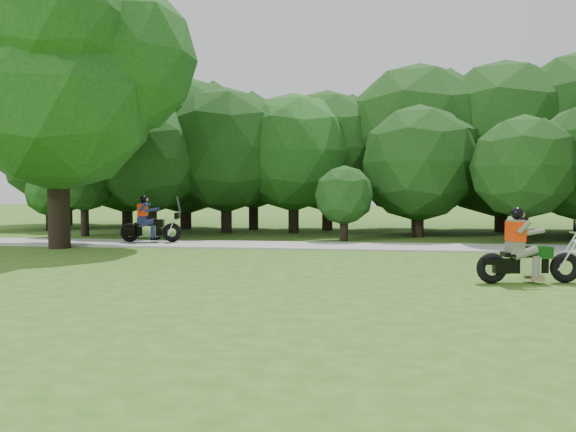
{
  "coord_description": "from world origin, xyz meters",
  "views": [
    {
      "loc": [
        -0.85,
        -10.48,
        1.99
      ],
      "look_at": [
        -2.68,
        3.71,
        1.24
      ],
      "focal_mm": 35.0,
      "sensor_mm": 36.0,
      "label": 1
    }
  ],
  "objects": [
    {
      "name": "tree_line",
      "position": [
        1.27,
        14.5,
        3.67
      ],
      "size": [
        39.92,
        11.71,
        7.8
      ],
      "color": "black",
      "rests_on": "ground"
    },
    {
      "name": "chopper_motorcycle",
      "position": [
        2.49,
        1.5,
        0.58
      ],
      "size": [
        2.19,
        0.77,
        1.57
      ],
      "rotation": [
        0.0,
        0.0,
        0.18
      ],
      "color": "black",
      "rests_on": "ground"
    },
    {
      "name": "walkway",
      "position": [
        0.0,
        8.0,
        0.03
      ],
      "size": [
        60.0,
        2.2,
        0.06
      ],
      "primitive_type": "cube",
      "color": "#9B9B96",
      "rests_on": "ground"
    },
    {
      "name": "touring_motorcycle",
      "position": [
        -8.21,
        8.19,
        0.65
      ],
      "size": [
        2.15,
        0.8,
        1.64
      ],
      "rotation": [
        0.0,
        0.0,
        0.12
      ],
      "color": "black",
      "rests_on": "walkway"
    },
    {
      "name": "ground",
      "position": [
        0.0,
        0.0,
        0.0
      ],
      "size": [
        100.0,
        100.0,
        0.0
      ],
      "primitive_type": "plane",
      "color": "#2C5A19",
      "rests_on": "ground"
    },
    {
      "name": "big_tree_west",
      "position": [
        -10.54,
        6.85,
        5.76
      ],
      "size": [
        8.64,
        6.56,
        9.96
      ],
      "color": "black",
      "rests_on": "ground"
    }
  ]
}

